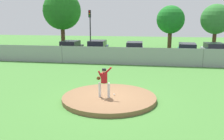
{
  "coord_description": "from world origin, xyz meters",
  "views": [
    {
      "loc": [
        2.2,
        -11.91,
        4.13
      ],
      "look_at": [
        -0.05,
        1.13,
        1.35
      ],
      "focal_mm": 39.48,
      "sensor_mm": 36.0,
      "label": 1
    }
  ],
  "objects_px": {
    "pitcher_youth": "(104,80)",
    "parked_car_navy": "(97,49)",
    "parked_car_teal": "(187,51)",
    "traffic_cone_orange": "(57,53)",
    "baseball": "(114,94)",
    "parked_car_charcoal": "(70,48)",
    "parked_car_slate": "(135,50)",
    "parked_car_silver": "(214,52)",
    "traffic_light_near": "(90,24)"
  },
  "relations": [
    {
      "from": "baseball",
      "to": "traffic_cone_orange",
      "type": "bearing_deg",
      "value": 122.26
    },
    {
      "from": "parked_car_teal",
      "to": "traffic_light_near",
      "type": "bearing_deg",
      "value": 159.99
    },
    {
      "from": "parked_car_charcoal",
      "to": "traffic_light_near",
      "type": "bearing_deg",
      "value": 69.43
    },
    {
      "from": "parked_car_silver",
      "to": "traffic_cone_orange",
      "type": "relative_size",
      "value": 7.48
    },
    {
      "from": "parked_car_slate",
      "to": "parked_car_teal",
      "type": "bearing_deg",
      "value": 4.09
    },
    {
      "from": "parked_car_teal",
      "to": "traffic_cone_orange",
      "type": "bearing_deg",
      "value": -179.96
    },
    {
      "from": "traffic_light_near",
      "to": "traffic_cone_orange",
      "type": "bearing_deg",
      "value": -124.69
    },
    {
      "from": "baseball",
      "to": "parked_car_navy",
      "type": "distance_m",
      "value": 15.2
    },
    {
      "from": "parked_car_navy",
      "to": "traffic_light_near",
      "type": "bearing_deg",
      "value": 115.2
    },
    {
      "from": "parked_car_teal",
      "to": "traffic_light_near",
      "type": "relative_size",
      "value": 0.91
    },
    {
      "from": "pitcher_youth",
      "to": "traffic_cone_orange",
      "type": "bearing_deg",
      "value": 120.22
    },
    {
      "from": "parked_car_navy",
      "to": "traffic_light_near",
      "type": "height_order",
      "value": "traffic_light_near"
    },
    {
      "from": "pitcher_youth",
      "to": "traffic_light_near",
      "type": "height_order",
      "value": "traffic_light_near"
    },
    {
      "from": "parked_car_navy",
      "to": "pitcher_youth",
      "type": "bearing_deg",
      "value": -75.63
    },
    {
      "from": "baseball",
      "to": "traffic_light_near",
      "type": "relative_size",
      "value": 0.01
    },
    {
      "from": "pitcher_youth",
      "to": "parked_car_teal",
      "type": "relative_size",
      "value": 0.34
    },
    {
      "from": "pitcher_youth",
      "to": "parked_car_teal",
      "type": "xyz_separation_m",
      "value": [
        5.78,
        14.67,
        -0.36
      ]
    },
    {
      "from": "pitcher_youth",
      "to": "parked_car_navy",
      "type": "bearing_deg",
      "value": 104.37
    },
    {
      "from": "pitcher_youth",
      "to": "parked_car_slate",
      "type": "relative_size",
      "value": 0.36
    },
    {
      "from": "pitcher_youth",
      "to": "parked_car_charcoal",
      "type": "xyz_separation_m",
      "value": [
        -7.03,
        15.14,
        -0.35
      ]
    },
    {
      "from": "parked_car_teal",
      "to": "traffic_cone_orange",
      "type": "height_order",
      "value": "parked_car_teal"
    },
    {
      "from": "parked_car_charcoal",
      "to": "parked_car_navy",
      "type": "distance_m",
      "value": 3.2
    },
    {
      "from": "parked_car_teal",
      "to": "parked_car_silver",
      "type": "height_order",
      "value": "parked_car_silver"
    },
    {
      "from": "parked_car_navy",
      "to": "baseball",
      "type": "bearing_deg",
      "value": -73.58
    },
    {
      "from": "baseball",
      "to": "parked_car_teal",
      "type": "relative_size",
      "value": 0.02
    },
    {
      "from": "baseball",
      "to": "parked_car_charcoal",
      "type": "bearing_deg",
      "value": 116.94
    },
    {
      "from": "parked_car_charcoal",
      "to": "parked_car_silver",
      "type": "relative_size",
      "value": 0.99
    },
    {
      "from": "baseball",
      "to": "parked_car_charcoal",
      "type": "xyz_separation_m",
      "value": [
        -7.49,
        14.74,
        0.52
      ]
    },
    {
      "from": "parked_car_navy",
      "to": "traffic_light_near",
      "type": "relative_size",
      "value": 0.87
    },
    {
      "from": "pitcher_youth",
      "to": "parked_car_slate",
      "type": "distance_m",
      "value": 14.29
    },
    {
      "from": "pitcher_youth",
      "to": "parked_car_charcoal",
      "type": "height_order",
      "value": "pitcher_youth"
    },
    {
      "from": "pitcher_youth",
      "to": "parked_car_silver",
      "type": "bearing_deg",
      "value": 59.94
    },
    {
      "from": "parked_car_charcoal",
      "to": "parked_car_teal",
      "type": "relative_size",
      "value": 0.87
    },
    {
      "from": "parked_car_teal",
      "to": "parked_car_navy",
      "type": "relative_size",
      "value": 1.04
    },
    {
      "from": "parked_car_charcoal",
      "to": "parked_car_slate",
      "type": "distance_m",
      "value": 7.46
    },
    {
      "from": "pitcher_youth",
      "to": "baseball",
      "type": "height_order",
      "value": "pitcher_youth"
    },
    {
      "from": "pitcher_youth",
      "to": "traffic_cone_orange",
      "type": "xyz_separation_m",
      "value": [
        -8.54,
        14.66,
        -0.87
      ]
    },
    {
      "from": "pitcher_youth",
      "to": "parked_car_teal",
      "type": "height_order",
      "value": "pitcher_youth"
    },
    {
      "from": "pitcher_youth",
      "to": "parked_car_teal",
      "type": "distance_m",
      "value": 15.77
    },
    {
      "from": "parked_car_slate",
      "to": "parked_car_teal",
      "type": "distance_m",
      "value": 5.42
    },
    {
      "from": "parked_car_charcoal",
      "to": "traffic_cone_orange",
      "type": "height_order",
      "value": "parked_car_charcoal"
    },
    {
      "from": "baseball",
      "to": "parked_car_teal",
      "type": "height_order",
      "value": "parked_car_teal"
    },
    {
      "from": "pitcher_youth",
      "to": "parked_car_silver",
      "type": "distance_m",
      "value": 16.79
    },
    {
      "from": "parked_car_navy",
      "to": "parked_car_charcoal",
      "type": "bearing_deg",
      "value": 177.08
    },
    {
      "from": "parked_car_silver",
      "to": "traffic_cone_orange",
      "type": "xyz_separation_m",
      "value": [
        -16.95,
        0.13,
        -0.55
      ]
    },
    {
      "from": "baseball",
      "to": "traffic_cone_orange",
      "type": "height_order",
      "value": "traffic_cone_orange"
    },
    {
      "from": "parked_car_teal",
      "to": "parked_car_navy",
      "type": "distance_m",
      "value": 9.63
    },
    {
      "from": "pitcher_youth",
      "to": "parked_car_slate",
      "type": "bearing_deg",
      "value": 88.5
    },
    {
      "from": "baseball",
      "to": "pitcher_youth",
      "type": "bearing_deg",
      "value": -138.22
    },
    {
      "from": "traffic_cone_orange",
      "to": "baseball",
      "type": "bearing_deg",
      "value": -57.74
    }
  ]
}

